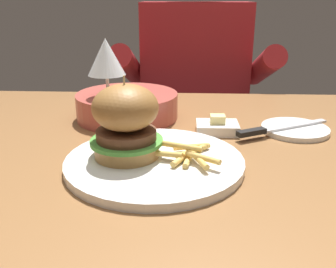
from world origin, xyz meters
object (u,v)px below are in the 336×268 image
at_px(burger_sandwich, 126,121).
at_px(diner_person, 193,122).
at_px(main_plate, 155,162).
at_px(wine_glass, 106,60).
at_px(bread_plate, 295,129).
at_px(butter_dish, 217,127).
at_px(soup_bowl, 127,105).
at_px(table_knife, 275,129).

xyz_separation_m(burger_sandwich, diner_person, (0.12, 0.76, -0.25)).
relative_size(main_plate, diner_person, 0.24).
height_order(burger_sandwich, wine_glass, wine_glass).
height_order(bread_plate, butter_dish, butter_dish).
distance_m(wine_glass, butter_dish, 0.26).
bearing_deg(butter_dish, wine_glass, 166.19).
bearing_deg(soup_bowl, butter_dish, -24.65).
bearing_deg(wine_glass, butter_dish, -13.81).
xyz_separation_m(main_plate, diner_person, (0.08, 0.76, -0.18)).
relative_size(bread_plate, soup_bowl, 0.59).
distance_m(burger_sandwich, table_knife, 0.31).
xyz_separation_m(butter_dish, diner_person, (-0.03, 0.60, -0.19)).
bearing_deg(diner_person, main_plate, -95.79).
bearing_deg(table_knife, burger_sandwich, -151.64).
bearing_deg(bread_plate, burger_sandwich, -151.71).
xyz_separation_m(bread_plate, diner_person, (-0.19, 0.59, -0.18)).
distance_m(wine_glass, soup_bowl, 0.11).
xyz_separation_m(burger_sandwich, table_knife, (0.27, 0.14, -0.06)).
height_order(table_knife, diner_person, diner_person).
xyz_separation_m(soup_bowl, diner_person, (0.16, 0.51, -0.21)).
bearing_deg(table_knife, bread_plate, 27.86).
xyz_separation_m(bread_plate, soup_bowl, (-0.35, 0.08, 0.03)).
bearing_deg(bread_plate, wine_glass, 173.65).
relative_size(table_knife, soup_bowl, 0.88).
xyz_separation_m(wine_glass, diner_person, (0.19, 0.54, -0.31)).
distance_m(wine_glass, bread_plate, 0.41).
height_order(wine_glass, diner_person, diner_person).
xyz_separation_m(burger_sandwich, wine_glass, (-0.07, 0.21, 0.06)).
bearing_deg(wine_glass, table_knife, -11.07).
relative_size(bread_plate, butter_dish, 1.60).
distance_m(soup_bowl, diner_person, 0.57).
bearing_deg(table_knife, butter_dish, 174.65).
bearing_deg(main_plate, diner_person, 84.21).
bearing_deg(main_plate, bread_plate, 33.40).
xyz_separation_m(main_plate, soup_bowl, (-0.08, 0.25, 0.02)).
distance_m(burger_sandwich, wine_glass, 0.23).
relative_size(burger_sandwich, soup_bowl, 0.58).
distance_m(main_plate, table_knife, 0.27).
relative_size(burger_sandwich, diner_person, 0.11).
bearing_deg(bread_plate, soup_bowl, 167.82).
height_order(wine_glass, bread_plate, wine_glass).
bearing_deg(main_plate, table_knife, 34.44).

